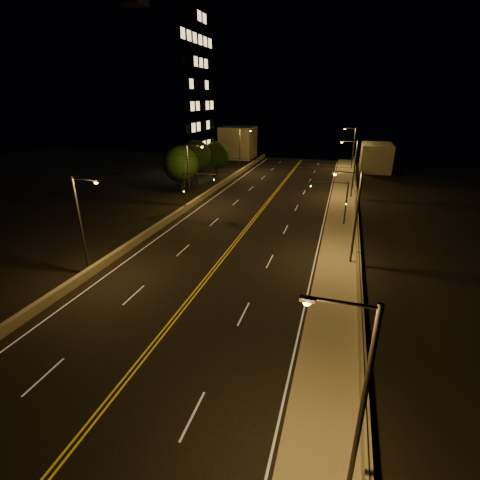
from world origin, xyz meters
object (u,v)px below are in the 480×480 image
(traffic_signal_right, at_px, (337,197))
(traffic_signal_left, at_px, (192,187))
(streetlight_0, at_px, (356,393))
(tree_0, at_px, (181,164))
(streetlight_3, at_px, (352,146))
(streetlight_6, at_px, (241,148))
(streetlight_1, at_px, (353,213))
(tree_1, at_px, (195,157))
(streetlight_5, at_px, (190,171))
(tree_2, at_px, (216,156))
(building_tower, at_px, (143,95))
(streetlight_4, at_px, (83,220))
(streetlight_2, at_px, (353,166))

(traffic_signal_right, bearing_deg, traffic_signal_left, 180.00)
(streetlight_0, relative_size, tree_0, 1.15)
(streetlight_3, distance_m, traffic_signal_right, 37.12)
(streetlight_6, bearing_deg, tree_0, -102.66)
(streetlight_1, distance_m, tree_0, 31.82)
(streetlight_3, height_order, tree_1, streetlight_3)
(streetlight_5, relative_size, streetlight_6, 1.00)
(tree_2, bearing_deg, streetlight_5, -80.72)
(streetlight_1, height_order, tree_2, streetlight_1)
(tree_2, bearing_deg, building_tower, 171.22)
(tree_2, bearing_deg, traffic_signal_right, -42.23)
(streetlight_3, relative_size, tree_0, 1.15)
(streetlight_0, relative_size, streetlight_3, 1.00)
(building_tower, bearing_deg, streetlight_4, -66.03)
(streetlight_4, xyz_separation_m, streetlight_5, (0.00, 21.44, 0.00))
(streetlight_0, xyz_separation_m, streetlight_1, (0.00, 20.98, 0.00))
(streetlight_6, xyz_separation_m, traffic_signal_right, (19.83, -27.09, -1.53))
(streetlight_0, distance_m, tree_1, 54.08)
(streetlight_3, bearing_deg, streetlight_5, -121.64)
(streetlight_3, bearing_deg, streetlight_0, -90.00)
(streetlight_4, relative_size, tree_1, 1.14)
(streetlight_0, distance_m, traffic_signal_left, 37.57)
(streetlight_6, bearing_deg, streetlight_0, -69.96)
(streetlight_2, height_order, streetlight_4, same)
(streetlight_6, xyz_separation_m, traffic_signal_left, (1.19, -27.09, -1.53))
(traffic_signal_left, height_order, tree_1, tree_1)
(streetlight_4, bearing_deg, streetlight_6, 90.00)
(streetlight_2, xyz_separation_m, tree_1, (-26.38, 2.55, -0.23))
(streetlight_2, relative_size, traffic_signal_left, 1.59)
(traffic_signal_right, height_order, building_tower, building_tower)
(streetlight_6, xyz_separation_m, building_tower, (-18.81, -3.91, 9.77))
(streetlight_4, relative_size, traffic_signal_left, 1.59)
(streetlight_2, bearing_deg, streetlight_0, -90.00)
(streetlight_6, height_order, tree_1, streetlight_6)
(traffic_signal_left, distance_m, tree_0, 9.90)
(traffic_signal_left, xyz_separation_m, tree_0, (-5.44, 8.17, 1.26))
(traffic_signal_left, bearing_deg, tree_2, 101.44)
(tree_0, xyz_separation_m, tree_1, (-0.71, 7.42, 0.03))
(streetlight_5, bearing_deg, traffic_signal_left, -62.70)
(streetlight_3, height_order, streetlight_5, same)
(streetlight_3, xyz_separation_m, tree_0, (-25.67, -28.89, -0.26))
(streetlight_2, distance_m, streetlight_6, 25.61)
(streetlight_4, relative_size, traffic_signal_right, 1.59)
(tree_1, bearing_deg, traffic_signal_right, -32.16)
(streetlight_2, relative_size, traffic_signal_right, 1.59)
(streetlight_1, bearing_deg, streetlight_6, 119.58)
(streetlight_3, distance_m, streetlight_6, 23.62)
(streetlight_0, xyz_separation_m, tree_2, (-24.43, 52.35, -0.71))
(streetlight_3, xyz_separation_m, traffic_signal_left, (-20.23, -37.06, -1.53))
(tree_2, bearing_deg, tree_1, -110.78)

